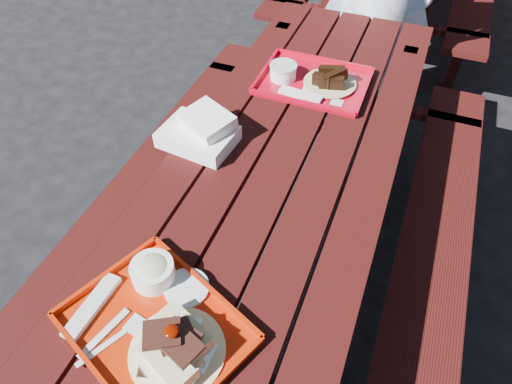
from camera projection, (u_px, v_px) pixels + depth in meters
ground at (268, 294)px, 2.03m from camera, size 60.00×60.00×0.00m
picnic_table_near at (271, 213)px, 1.62m from camera, size 1.41×2.40×0.75m
near_tray at (160, 318)px, 1.10m from camera, size 0.52×0.47×0.14m
far_tray at (311, 80)px, 1.81m from camera, size 0.43×0.34×0.07m
white_cloth at (201, 132)px, 1.56m from camera, size 0.26×0.23×0.10m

